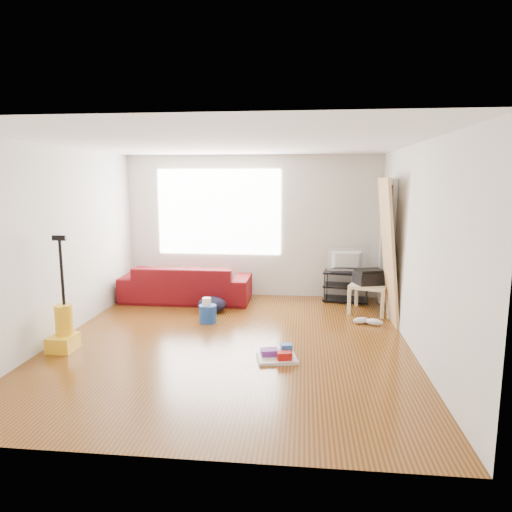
# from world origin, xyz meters

# --- Properties ---
(room) EXTENTS (4.51, 5.01, 2.51)m
(room) POSITION_xyz_m (0.07, 0.15, 1.25)
(room) COLOR #4C2509
(room) RESTS_ON ground
(sofa) EXTENTS (2.18, 0.85, 0.64)m
(sofa) POSITION_xyz_m (-1.08, 1.95, 0.00)
(sofa) COLOR #530A09
(sofa) RESTS_ON ground
(tv_stand) EXTENTS (0.81, 0.55, 0.52)m
(tv_stand) POSITION_xyz_m (1.65, 2.22, 0.27)
(tv_stand) COLOR black
(tv_stand) RESTS_ON ground
(tv) EXTENTS (0.66, 0.09, 0.38)m
(tv) POSITION_xyz_m (1.65, 2.22, 0.71)
(tv) COLOR black
(tv) RESTS_ON tv_stand
(side_table) EXTENTS (0.71, 0.71, 0.45)m
(side_table) POSITION_xyz_m (1.95, 1.59, 0.38)
(side_table) COLOR beige
(side_table) RESTS_ON ground
(printer) EXTENTS (0.53, 0.46, 0.23)m
(printer) POSITION_xyz_m (1.95, 1.59, 0.57)
(printer) COLOR black
(printer) RESTS_ON side_table
(bucket) EXTENTS (0.32, 0.32, 0.25)m
(bucket) POSITION_xyz_m (-0.47, 0.81, 0.00)
(bucket) COLOR #1B45A0
(bucket) RESTS_ON ground
(toilet_paper) EXTENTS (0.13, 0.13, 0.12)m
(toilet_paper) POSITION_xyz_m (-0.48, 0.79, 0.18)
(toilet_paper) COLOR white
(toilet_paper) RESTS_ON bucket
(cleaning_tray) EXTENTS (0.51, 0.44, 0.16)m
(cleaning_tray) POSITION_xyz_m (0.64, -0.50, 0.05)
(cleaning_tray) COLOR beige
(cleaning_tray) RESTS_ON ground
(backpack) EXTENTS (0.51, 0.44, 0.24)m
(backpack) POSITION_xyz_m (-0.52, 1.33, 0.00)
(backpack) COLOR black
(backpack) RESTS_ON ground
(sneakers) EXTENTS (0.44, 0.22, 0.10)m
(sneakers) POSITION_xyz_m (1.85, 0.93, 0.05)
(sneakers) COLOR silver
(sneakers) RESTS_ON ground
(vacuum) EXTENTS (0.29, 0.34, 1.41)m
(vacuum) POSITION_xyz_m (-2.00, -0.46, 0.26)
(vacuum) COLOR yellow
(vacuum) RESTS_ON ground
(door_panel) EXTENTS (0.26, 0.84, 2.10)m
(door_panel) POSITION_xyz_m (2.13, 1.12, 0.00)
(door_panel) COLOR #B87C55
(door_panel) RESTS_ON ground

